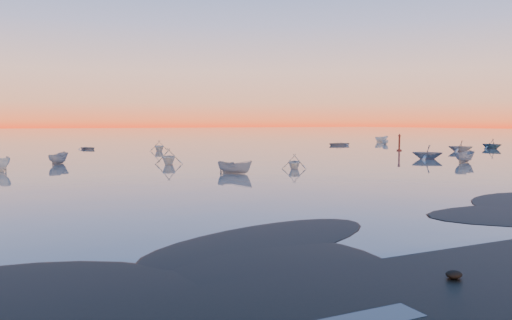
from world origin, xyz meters
TOP-DOWN VIEW (x-y plane):
  - ground at (0.00, 100.00)m, footprint 600.00×600.00m
  - moored_fleet at (0.00, 53.00)m, footprint 124.00×58.00m
  - boat_near_center at (24.30, 25.49)m, footprint 3.00×4.29m
  - boat_near_right at (24.76, 31.84)m, footprint 4.03×3.90m
  - channel_marker at (34.43, 47.96)m, footprint 0.83×0.83m

SIDE VIEW (x-z plane):
  - ground at x=0.00m, z-range 0.00..0.00m
  - moored_fleet at x=0.00m, z-range -0.60..0.60m
  - boat_near_center at x=24.30m, z-range -0.68..0.68m
  - boat_near_right at x=24.76m, z-range -0.68..0.68m
  - channel_marker at x=34.43m, z-range -0.31..2.65m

